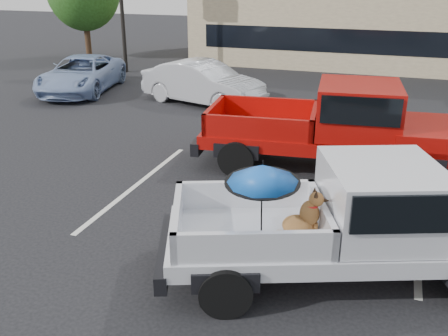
{
  "coord_description": "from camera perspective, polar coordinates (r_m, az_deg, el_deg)",
  "views": [
    {
      "loc": [
        2.26,
        -7.25,
        4.55
      ],
      "look_at": [
        -0.39,
        0.5,
        1.3
      ],
      "focal_mm": 40.0,
      "sensor_mm": 36.0,
      "label": 1
    }
  ],
  "objects": [
    {
      "name": "silver_pickup",
      "position": [
        7.96,
        15.78,
        -5.31
      ],
      "size": [
        6.01,
        3.86,
        2.06
      ],
      "rotation": [
        0.0,
        0.0,
        0.36
      ],
      "color": "black",
      "rests_on": "ground"
    },
    {
      "name": "ground",
      "position": [
        8.85,
        1.38,
        -9.3
      ],
      "size": [
        90.0,
        90.0,
        0.0
      ],
      "primitive_type": "plane",
      "color": "black",
      "rests_on": "ground"
    },
    {
      "name": "silver_sedan",
      "position": [
        18.33,
        -2.41,
        9.7
      ],
      "size": [
        4.93,
        2.86,
        1.54
      ],
      "primitive_type": "imported",
      "rotation": [
        0.0,
        0.0,
        1.29
      ],
      "color": "silver",
      "rests_on": "ground"
    },
    {
      "name": "blue_suv",
      "position": [
        21.05,
        -15.97,
        10.27
      ],
      "size": [
        3.31,
        5.39,
        1.39
      ],
      "primitive_type": "imported",
      "rotation": [
        0.0,
        0.0,
        0.21
      ],
      "color": "#8299C3",
      "rests_on": "ground"
    },
    {
      "name": "stripe_left",
      "position": [
        11.57,
        -9.86,
        -1.84
      ],
      "size": [
        0.12,
        5.0,
        0.01
      ],
      "primitive_type": "cube",
      "color": "silver",
      "rests_on": "ground"
    },
    {
      "name": "stripe_right",
      "position": [
        10.33,
        21.08,
        -6.04
      ],
      "size": [
        0.12,
        5.0,
        0.01
      ],
      "primitive_type": "cube",
      "color": "silver",
      "rests_on": "ground"
    },
    {
      "name": "red_pickup",
      "position": [
        12.31,
        14.06,
        4.97
      ],
      "size": [
        6.61,
        2.89,
        2.11
      ],
      "rotation": [
        0.0,
        0.0,
        0.11
      ],
      "color": "black",
      "rests_on": "ground"
    }
  ]
}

